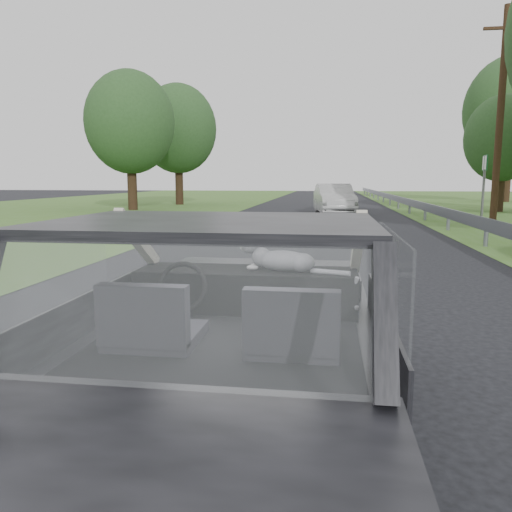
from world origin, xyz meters
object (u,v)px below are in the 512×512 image
(cat, at_px, (284,259))
(utility_pole, at_px, (500,119))
(other_car, at_px, (334,199))
(highway_sign, at_px, (483,187))
(subject_car, at_px, (230,332))

(cat, distance_m, utility_pole, 16.84)
(other_car, distance_m, highway_sign, 6.37)
(cat, bearing_deg, subject_car, -102.91)
(cat, height_order, utility_pole, utility_pole)
(subject_car, relative_size, cat, 6.95)
(other_car, bearing_deg, subject_car, -99.45)
(cat, distance_m, highway_sign, 19.89)
(subject_car, distance_m, highway_sign, 20.55)
(highway_sign, bearing_deg, utility_pole, -91.86)
(other_car, height_order, highway_sign, highway_sign)
(highway_sign, relative_size, utility_pole, 0.35)
(utility_pole, bearing_deg, highway_sign, 80.50)
(subject_car, xyz_separation_m, other_car, (0.80, 20.85, -0.00))
(cat, xyz_separation_m, utility_pole, (6.14, 15.46, 2.66))
(highway_sign, xyz_separation_m, utility_pole, (-0.55, -3.27, 2.42))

